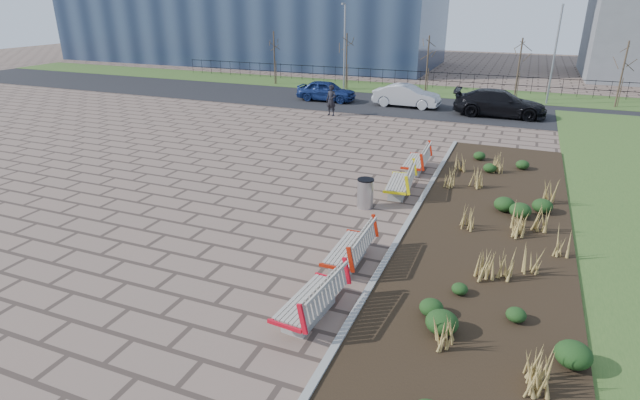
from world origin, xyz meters
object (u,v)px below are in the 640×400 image
at_px(bench_b, 348,246).
at_px(litter_bin, 365,194).
at_px(bench_d, 416,159).
at_px(car_silver, 407,96).
at_px(car_black, 500,103).
at_px(bench_a, 309,297).
at_px(car_blue, 326,91).
at_px(bench_c, 399,181).
at_px(lamp_east, 554,56).
at_px(pedestrian, 331,100).
at_px(lamp_west, 344,48).

xyz_separation_m(bench_b, litter_bin, (-0.73, 3.78, -0.02)).
height_order(bench_b, bench_d, same).
distance_m(car_silver, car_black, 5.64).
relative_size(bench_a, car_blue, 0.54).
distance_m(bench_a, bench_b, 2.53).
bearing_deg(bench_c, bench_d, 84.33).
bearing_deg(bench_a, bench_d, 95.09).
bearing_deg(bench_b, lamp_east, 78.43).
bearing_deg(bench_d, bench_c, -92.28).
height_order(bench_a, pedestrian, pedestrian).
relative_size(bench_a, litter_bin, 2.18).
height_order(bench_b, car_blue, car_blue).
bearing_deg(pedestrian, bench_c, -45.84).
distance_m(litter_bin, car_blue, 18.31).
bearing_deg(lamp_west, pedestrian, -75.12).
bearing_deg(litter_bin, pedestrian, 115.70).
distance_m(bench_b, car_blue, 22.05).
bearing_deg(litter_bin, car_silver, 98.61).
relative_size(bench_a, pedestrian, 1.18).
bearing_deg(car_black, car_blue, 85.53).
height_order(bench_d, car_black, car_black).
bearing_deg(lamp_west, bench_a, -71.74).
bearing_deg(car_blue, lamp_east, -71.30).
relative_size(litter_bin, lamp_east, 0.16).
distance_m(bench_d, pedestrian, 10.67).
bearing_deg(car_black, bench_c, 168.90).
height_order(bench_a, lamp_east, lamp_east).
distance_m(litter_bin, car_black, 16.30).
distance_m(car_silver, lamp_east, 9.60).
relative_size(bench_d, car_silver, 0.50).
bearing_deg(car_silver, bench_d, -162.79).
height_order(bench_c, car_silver, car_silver).
bearing_deg(car_blue, lamp_west, 5.21).
bearing_deg(car_blue, car_black, -92.05).
bearing_deg(bench_a, lamp_west, 113.36).
distance_m(litter_bin, lamp_west, 22.68).
relative_size(litter_bin, car_blue, 0.25).
bearing_deg(bench_d, bench_a, -92.28).
height_order(bench_b, lamp_east, lamp_east).
relative_size(bench_c, litter_bin, 2.18).
bearing_deg(bench_c, bench_a, -95.67).
bearing_deg(bench_d, bench_b, -92.28).
xyz_separation_m(bench_d, car_silver, (-3.25, 12.35, 0.21)).
bearing_deg(pedestrian, bench_a, -57.82).
bearing_deg(car_silver, pedestrian, 141.92).
xyz_separation_m(bench_a, bench_b, (0.00, 2.53, 0.00)).
bearing_deg(lamp_west, car_blue, -85.39).
relative_size(litter_bin, lamp_west, 0.16).
bearing_deg(lamp_west, car_silver, -36.99).
distance_m(bench_d, car_silver, 12.77).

